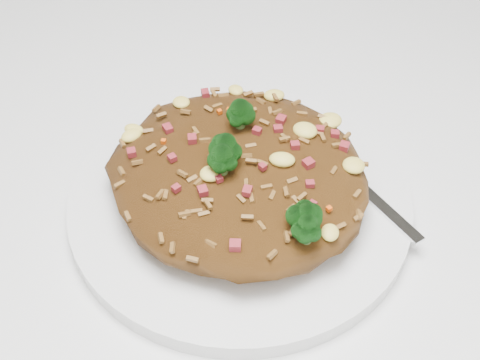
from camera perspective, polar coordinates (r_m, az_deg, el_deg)
name	(u,v)px	position (r m, az deg, el deg)	size (l,w,h in m)	color
dining_table	(343,303)	(0.55, 8.81, -10.30)	(1.20, 0.80, 0.75)	white
plate	(240,201)	(0.48, 0.00, -1.79)	(0.24, 0.24, 0.01)	white
fried_rice	(241,168)	(0.46, 0.05, 1.01)	(0.18, 0.17, 0.06)	brown
fork	(349,176)	(0.49, 9.27, 0.34)	(0.15, 0.08, 0.00)	silver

